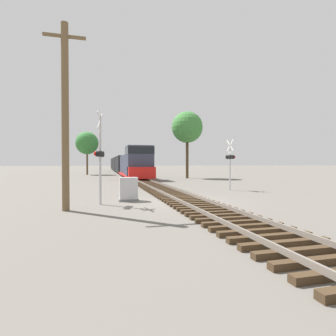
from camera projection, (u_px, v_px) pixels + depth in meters
The scene contains 9 objects.
ground_plane at pixel (186, 201), 14.49m from camera, with size 400.00×400.00×0.00m, color #666059.
rail_track_bed at pixel (186, 199), 14.49m from camera, with size 2.60×160.00×0.31m.
freight_train at pixel (122, 164), 57.95m from camera, with size 3.14×60.11×4.22m.
crossing_signal_near at pixel (100, 154), 13.38m from camera, with size 0.54×1.01×4.73m.
crossing_signal_far at pixel (230, 159), 20.49m from camera, with size 0.41×1.01×3.98m.
relay_cabinet at pixel (128, 189), 14.72m from camera, with size 1.09×0.66×1.33m.
utility_pole at pixel (65, 115), 11.61m from camera, with size 1.80×0.32×8.33m.
tree_far_right at pixel (187, 128), 36.61m from camera, with size 4.35×4.35×9.33m.
tree_mid_background at pixel (87, 143), 47.54m from camera, with size 4.09×4.09×7.81m.
Camera 1 is at (-4.52, -13.77, 2.13)m, focal length 28.00 mm.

